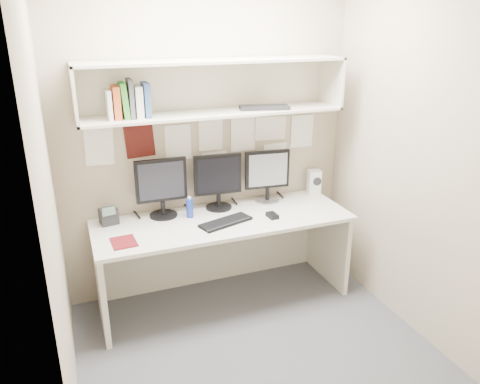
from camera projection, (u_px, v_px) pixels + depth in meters
name	position (u px, v px, depth m)	size (l,w,h in m)	color
floor	(254.00, 346.00, 3.34)	(2.40, 2.00, 0.01)	#444549
wall_back	(208.00, 137.00, 3.77)	(2.40, 0.02, 2.60)	tan
wall_front	(346.00, 239.00, 2.02)	(2.40, 0.02, 2.60)	tan
wall_left	(49.00, 198.00, 2.49)	(0.02, 2.00, 2.60)	tan
wall_right	(413.00, 154.00, 3.30)	(0.02, 2.00, 2.60)	tan
desk	(224.00, 259.00, 3.79)	(2.00, 0.70, 0.73)	beige
overhead_hutch	(212.00, 86.00, 3.50)	(2.00, 0.38, 0.40)	beige
pinned_papers	(208.00, 143.00, 3.78)	(1.92, 0.01, 0.48)	white
monitor_left	(161.00, 185.00, 3.62)	(0.40, 0.22, 0.47)	black
monitor_center	(218.00, 179.00, 3.78)	(0.39, 0.21, 0.45)	black
monitor_right	(267.00, 174.00, 3.93)	(0.38, 0.21, 0.44)	#A5A5AA
keyboard	(226.00, 222.00, 3.56)	(0.42, 0.15, 0.02)	black
mouse	(272.00, 216.00, 3.67)	(0.07, 0.11, 0.03)	black
speaker	(314.00, 182.00, 4.15)	(0.13, 0.13, 0.21)	silver
blue_bottle	(190.00, 208.00, 3.65)	(0.05, 0.05, 0.17)	navy
maroon_notebook	(124.00, 242.00, 3.25)	(0.16, 0.20, 0.01)	#5C0F14
desk_phone	(109.00, 216.00, 3.54)	(0.15, 0.14, 0.16)	black
book_stack	(129.00, 101.00, 3.26)	(0.29, 0.17, 0.27)	silver
hutch_tray	(264.00, 107.00, 3.61)	(0.38, 0.14, 0.03)	black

